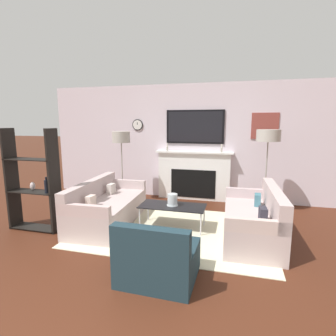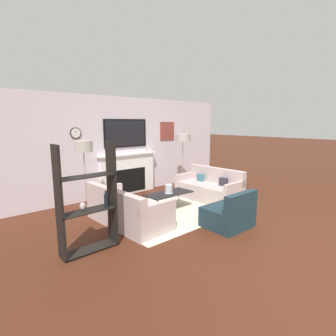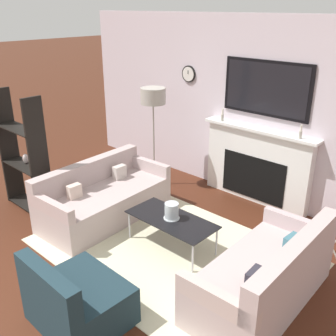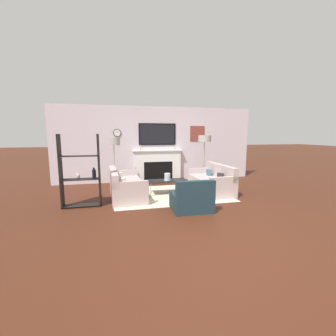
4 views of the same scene
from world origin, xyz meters
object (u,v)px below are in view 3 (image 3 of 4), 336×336
(couch_left, at_px, (103,199))
(armchair, at_px, (76,301))
(hurricane_candle, at_px, (172,212))
(floor_lamp_left, at_px, (153,97))
(coffee_table, at_px, (171,220))
(couch_right, at_px, (265,278))
(shelf_unit, at_px, (24,157))

(couch_left, height_order, armchair, couch_left)
(hurricane_candle, xyz_separation_m, floor_lamp_left, (-1.48, 1.19, 0.98))
(coffee_table, relative_size, hurricane_candle, 5.53)
(couch_left, relative_size, armchair, 2.15)
(couch_right, relative_size, floor_lamp_left, 1.06)
(coffee_table, bearing_deg, couch_left, -175.57)
(hurricane_candle, distance_m, shelf_unit, 2.36)
(coffee_table, relative_size, shelf_unit, 0.65)
(couch_right, bearing_deg, hurricane_candle, 175.91)
(armchair, height_order, shelf_unit, shelf_unit)
(coffee_table, distance_m, shelf_unit, 2.38)
(armchair, bearing_deg, shelf_unit, 160.10)
(couch_right, bearing_deg, floor_lamp_left, 155.50)
(couch_right, distance_m, floor_lamp_left, 3.32)
(armchair, distance_m, hurricane_candle, 1.57)
(couch_left, xyz_separation_m, floor_lamp_left, (-0.27, 1.29, 1.19))
(couch_right, bearing_deg, couch_left, -179.93)
(armchair, bearing_deg, hurricane_candle, 97.57)
(shelf_unit, bearing_deg, hurricane_candle, 16.29)
(couch_left, distance_m, coffee_table, 1.21)
(floor_lamp_left, height_order, shelf_unit, shelf_unit)
(couch_right, relative_size, hurricane_candle, 8.49)
(couch_right, distance_m, coffee_table, 1.35)
(couch_left, distance_m, couch_right, 2.55)
(couch_left, bearing_deg, shelf_unit, -151.87)
(floor_lamp_left, relative_size, shelf_unit, 0.94)
(couch_left, height_order, shelf_unit, shelf_unit)
(armchair, relative_size, floor_lamp_left, 0.54)
(couch_left, distance_m, shelf_unit, 1.29)
(couch_right, distance_m, hurricane_candle, 1.36)
(couch_left, bearing_deg, armchair, -45.69)
(couch_left, relative_size, floor_lamp_left, 1.16)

